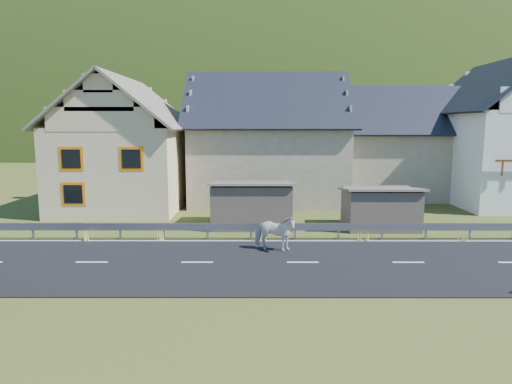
{
  "coord_description": "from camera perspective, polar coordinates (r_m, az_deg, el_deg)",
  "views": [
    {
      "loc": [
        -1.74,
        -16.66,
        5.22
      ],
      "look_at": [
        -1.78,
        3.72,
        2.18
      ],
      "focal_mm": 32.0,
      "sensor_mm": 36.0,
      "label": 1
    }
  ],
  "objects": [
    {
      "name": "house_stone_a",
      "position": [
        31.68,
        1.46,
        7.41
      ],
      "size": [
        10.8,
        9.8,
        8.9
      ],
      "color": "tan",
      "rests_on": "ground"
    },
    {
      "name": "house_stone_b",
      "position": [
        35.35,
        17.91,
        6.47
      ],
      "size": [
        9.8,
        8.8,
        8.1
      ],
      "color": "tan",
      "rests_on": "ground"
    },
    {
      "name": "conifer_patch",
      "position": [
        137.41,
        -22.94,
        8.14
      ],
      "size": [
        76.0,
        50.0,
        28.0
      ],
      "primitive_type": "ellipsoid",
      "color": "black",
      "rests_on": "ground"
    },
    {
      "name": "shed_right",
      "position": [
        23.88,
        15.26,
        -2.0
      ],
      "size": [
        3.8,
        2.9,
        2.2
      ],
      "primitive_type": "cube",
      "color": "#6F5F53",
      "rests_on": "ground"
    },
    {
      "name": "guardrail",
      "position": [
        20.94,
        4.88,
        -4.4
      ],
      "size": [
        28.1,
        0.09,
        0.75
      ],
      "color": "#93969B",
      "rests_on": "ground"
    },
    {
      "name": "horse",
      "position": [
        18.84,
        2.34,
        -5.09
      ],
      "size": [
        1.28,
        1.95,
        1.52
      ],
      "primitive_type": "imported",
      "rotation": [
        0.0,
        0.0,
        1.29
      ],
      "color": "silver",
      "rests_on": "road"
    },
    {
      "name": "lane_markings",
      "position": [
        17.53,
        5.86,
        -8.73
      ],
      "size": [
        60.0,
        6.6,
        0.01
      ],
      "primitive_type": "cube",
      "color": "silver",
      "rests_on": "road"
    },
    {
      "name": "shed_left",
      "position": [
        23.53,
        -0.53,
        -1.61
      ],
      "size": [
        4.3,
        3.3,
        2.4
      ],
      "primitive_type": "cube",
      "color": "#6F5F53",
      "rests_on": "ground"
    },
    {
      "name": "house_white",
      "position": [
        34.93,
        28.99,
        7.17
      ],
      "size": [
        8.8,
        10.8,
        9.7
      ],
      "color": "silver",
      "rests_on": "ground"
    },
    {
      "name": "mountain",
      "position": [
        198.39,
        2.06,
        1.16
      ],
      "size": [
        440.0,
        280.0,
        260.0
      ],
      "primitive_type": "ellipsoid",
      "color": "#19340C",
      "rests_on": "ground"
    },
    {
      "name": "house_cream",
      "position": [
        29.84,
        -16.08,
        6.49
      ],
      "size": [
        7.8,
        9.8,
        8.3
      ],
      "color": "beige",
      "rests_on": "ground"
    },
    {
      "name": "road",
      "position": [
        17.54,
        5.86,
        -8.81
      ],
      "size": [
        60.0,
        7.0,
        0.04
      ],
      "primitive_type": "cube",
      "color": "black",
      "rests_on": "ground"
    },
    {
      "name": "ground",
      "position": [
        17.55,
        5.86,
        -8.87
      ],
      "size": [
        160.0,
        160.0,
        0.0
      ],
      "primitive_type": "plane",
      "color": "#354018",
      "rests_on": "ground"
    }
  ]
}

